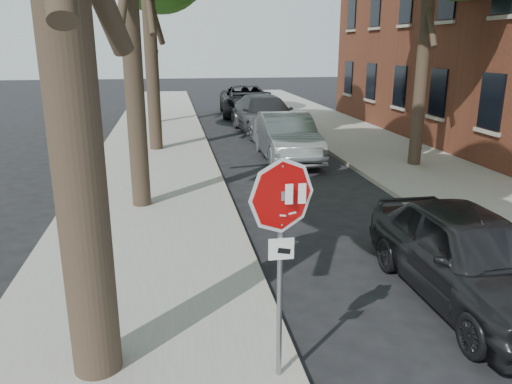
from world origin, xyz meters
TOP-DOWN VIEW (x-y plane):
  - ground at (0.00, 0.00)m, footprint 120.00×120.00m
  - sidewalk_left at (-2.50, 12.00)m, footprint 4.00×55.00m
  - sidewalk_right at (6.00, 12.00)m, footprint 4.00×55.00m
  - curb_left at (-0.45, 12.00)m, footprint 0.12×55.00m
  - curb_right at (3.95, 12.00)m, footprint 0.12×55.00m
  - stop_sign at (-0.70, -0.03)m, footprint 0.76×0.34m
  - car_a at (2.60, 1.50)m, footprint 1.76×4.35m
  - car_b at (2.14, 11.89)m, footprint 1.79×4.86m
  - car_c at (2.40, 17.50)m, footprint 2.73×5.94m
  - car_d at (2.48, 23.75)m, footprint 3.18×6.26m

SIDE VIEW (x-z plane):
  - ground at x=0.00m, z-range 0.00..0.00m
  - sidewalk_left at x=-2.50m, z-range 0.00..0.12m
  - sidewalk_right at x=6.00m, z-range 0.00..0.12m
  - curb_left at x=-0.45m, z-range 0.00..0.13m
  - curb_right at x=3.95m, z-range 0.00..0.13m
  - car_a at x=2.60m, z-range 0.00..1.48m
  - car_b at x=2.14m, z-range 0.00..1.59m
  - car_c at x=2.40m, z-range 0.00..1.68m
  - car_d at x=2.48m, z-range 0.00..1.70m
  - stop_sign at x=-0.70m, z-range 0.64..3.25m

